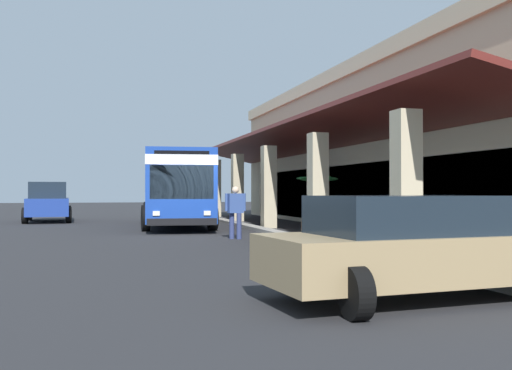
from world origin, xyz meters
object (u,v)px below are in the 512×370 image
Objects in this scene: parked_suv_blue at (48,201)px; parked_sedan_tan at (414,246)px; transit_bus at (176,184)px; pedestrian at (235,209)px; potted_palm at (315,216)px.

parked_sedan_tan is at bearing 15.69° from parked_suv_blue.
parked_suv_blue reaches higher than parked_sedan_tan.
transit_bus is 2.33× the size of parked_suv_blue.
parked_sedan_tan is at bearing 2.82° from transit_bus.
pedestrian is 0.76× the size of potted_palm.
transit_bus reaches higher than potted_palm.
parked_suv_blue is 2.91× the size of pedestrian.
parked_suv_blue is (-23.74, -6.67, 0.27)m from parked_sedan_tan.
transit_bus is 5.18× the size of potted_palm.
transit_bus is 2.51× the size of parked_sedan_tan.
transit_bus is at bearing -173.72° from pedestrian.
pedestrian is (12.86, 6.62, -0.07)m from parked_suv_blue.
potted_palm is (11.27, 9.94, -0.38)m from parked_suv_blue.
parked_suv_blue is at bearing -130.40° from transit_bus.
transit_bus is at bearing 49.60° from parked_suv_blue.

